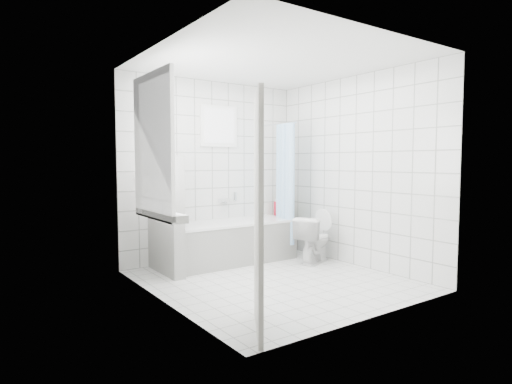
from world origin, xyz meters
TOP-DOWN VIEW (x-y plane):
  - ground at (0.00, 0.00)m, footprint 3.00×3.00m
  - ceiling at (0.00, 0.00)m, footprint 3.00×3.00m
  - wall_back at (0.00, 1.50)m, footprint 2.80×0.02m
  - wall_front at (0.00, -1.50)m, footprint 2.80×0.02m
  - wall_left at (-1.40, 0.00)m, footprint 0.02×3.00m
  - wall_right at (1.40, 0.00)m, footprint 0.02×3.00m
  - window_left at (-1.35, 0.30)m, footprint 0.01×0.90m
  - window_back at (0.10, 1.46)m, footprint 0.50×0.01m
  - window_sill at (-1.31, 0.30)m, footprint 0.18×1.02m
  - door at (-1.04, -1.14)m, footprint 0.46×0.70m
  - bathtub at (0.08, 1.13)m, footprint 1.87×0.77m
  - partition_wall at (-0.92, 1.07)m, footprint 0.15×0.85m
  - tiled_ledge at (1.14, 1.38)m, footprint 0.40×0.24m
  - toilet at (1.03, 0.41)m, footprint 0.74×0.58m
  - curtain_rod at (0.95, 1.10)m, footprint 0.02×0.80m
  - shower_curtain at (0.95, 0.97)m, footprint 0.14×0.48m
  - tub_faucet at (0.18, 1.46)m, footprint 0.18×0.06m
  - sill_bottles at (-1.30, 0.39)m, footprint 0.14×0.57m
  - ledge_bottles at (1.14, 1.34)m, footprint 0.19×0.18m

SIDE VIEW (x-z plane):
  - ground at x=0.00m, z-range 0.00..0.00m
  - tiled_ledge at x=1.14m, z-range 0.00..0.55m
  - bathtub at x=0.08m, z-range 0.00..0.58m
  - toilet at x=1.03m, z-range 0.00..0.66m
  - ledge_bottles at x=1.14m, z-range 0.55..0.79m
  - partition_wall at x=-0.92m, z-range 0.00..1.50m
  - tub_faucet at x=0.18m, z-range 0.82..0.88m
  - window_sill at x=-1.31m, z-range 0.82..0.90m
  - door at x=-1.04m, z-range 0.00..2.00m
  - sill_bottles at x=-1.30m, z-range 0.88..1.18m
  - shower_curtain at x=0.95m, z-range 0.21..1.99m
  - wall_back at x=0.00m, z-range 0.00..2.60m
  - wall_front at x=0.00m, z-range 0.00..2.60m
  - wall_left at x=-1.40m, z-range 0.00..2.60m
  - wall_right at x=1.40m, z-range 0.00..2.60m
  - window_left at x=-1.35m, z-range 0.90..2.30m
  - window_back at x=0.10m, z-range 1.70..2.20m
  - curtain_rod at x=0.95m, z-range 1.99..2.01m
  - ceiling at x=0.00m, z-range 2.60..2.60m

